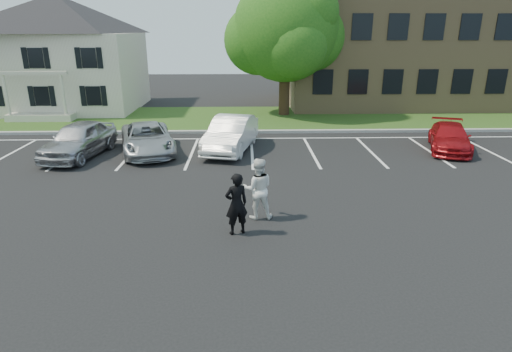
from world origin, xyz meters
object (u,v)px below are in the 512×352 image
Objects in this scene: car_silver_minivan at (147,139)px; man_black_suit at (236,204)px; car_white_sedan at (231,134)px; man_white_shirt at (258,189)px; tree at (287,31)px; car_red_compact at (450,137)px; office_building at (434,47)px; car_silver_west at (79,139)px; house at (62,54)px.

man_black_suit is at bearing -79.41° from car_silver_minivan.
man_black_suit is at bearing -74.40° from car_white_sedan.
man_white_shirt is 8.89m from car_silver_minivan.
man_black_suit is 0.37× the size of car_white_sedan.
tree reaches higher than car_red_compact.
office_building is 4.66× the size of car_white_sedan.
car_white_sedan is at bearing 16.58° from car_silver_west.
car_white_sedan is at bearing -43.78° from house.
tree is at bearing 147.40° from car_red_compact.
man_white_shirt is 0.41× the size of car_silver_west.
house is at bearing -175.72° from office_building.
tree is at bearing -120.87° from man_black_suit.
man_white_shirt reaches higher than car_silver_minivan.
car_silver_west is 0.96× the size of car_white_sedan.
car_silver_minivan is (8.15, -11.84, -3.16)m from house.
house is 5.47× the size of man_white_shirt.
car_white_sedan reaches higher than car_red_compact.
car_red_compact is at bearing -27.73° from house.
car_white_sedan is (-1.02, 7.73, -0.15)m from man_white_shirt.
car_white_sedan is (3.87, 0.32, 0.12)m from car_silver_minivan.
car_white_sedan is (-14.98, -13.54, -3.37)m from office_building.
car_silver_west is at bearing -44.18° from man_white_shirt.
house is at bearing -79.81° from man_black_suit.
car_silver_west is at bearing -136.78° from tree.
car_silver_minivan is at bearing -84.49° from man_black_suit.
car_silver_west is 0.95× the size of car_silver_minivan.
tree is at bearing -10.42° from house.
office_building reaches higher than man_white_shirt.
car_red_compact is at bearing -15.88° from car_silver_minivan.
man_white_shirt is 0.39× the size of car_white_sedan.
tree is 12.47m from car_silver_minivan.
house reaches higher than car_white_sedan.
man_black_suit is (12.42, -20.31, -2.93)m from house.
house is 27.08m from office_building.
car_silver_west is (-21.78, -14.39, -3.37)m from office_building.
tree is 1.91× the size of car_silver_west.
tree reaches higher than man_white_shirt.
man_white_shirt is (0.62, 1.05, 0.05)m from man_black_suit.
man_black_suit is at bearing -120.02° from car_red_compact.
man_white_shirt is at bearing -55.88° from house.
tree is 10.37m from car_white_sedan.
man_white_shirt reaches higher than car_silver_west.
car_white_sedan is (6.80, 0.85, 0.01)m from car_silver_west.
house is 2.24× the size of car_silver_west.
office_building reaches higher than car_red_compact.
office_building is 25.64m from man_white_shirt.
car_red_compact is (-4.62, -13.78, -3.55)m from office_building.
house is 14.72m from car_silver_minivan.
man_black_suit is (-14.58, -22.33, -3.26)m from office_building.
man_black_suit is 10.72m from car_silver_west.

